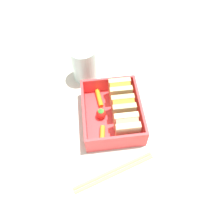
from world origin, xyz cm
name	(u,v)px	position (x,y,z in cm)	size (l,w,h in cm)	color
ground_plane	(112,120)	(0.00, 0.00, -1.00)	(120.00, 120.00, 2.00)	beige
bento_tray	(112,117)	(0.00, 0.00, 0.60)	(17.19, 13.86, 1.20)	#DF3A3D
bento_rim	(112,110)	(0.00, 0.00, 3.39)	(17.19, 13.86, 4.39)	#DF3A3D
sandwich_left	(120,91)	(-5.13, 2.71, 3.95)	(4.01, 5.43, 5.50)	#E0C580
sandwich_center_left	(123,108)	(0.00, 2.71, 3.95)	(4.01, 5.43, 5.50)	tan
sandwich_center	(127,126)	(5.13, 2.71, 3.95)	(4.01, 5.43, 5.50)	beige
carrot_stick_left	(99,98)	(-5.32, -2.69, 1.80)	(1.20, 1.20, 5.30)	orange
strawberry_far_left	(101,115)	(0.39, -2.66, 2.55)	(2.45, 2.45, 3.05)	red
carrot_stick_far_left	(102,133)	(4.99, -2.89, 1.80)	(1.19, 1.19, 3.66)	orange
chopstick_pair	(114,172)	(13.88, -1.23, 0.35)	(7.23, 18.20, 0.70)	tan
drinking_glass	(84,64)	(-14.80, -5.65, 4.93)	(6.73, 6.73, 9.87)	silver
folded_napkin	(49,117)	(-2.24, -15.70, 0.20)	(14.94, 9.81, 0.40)	silver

